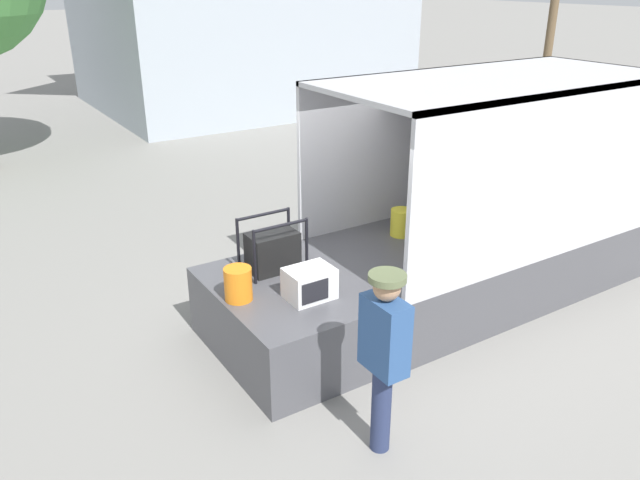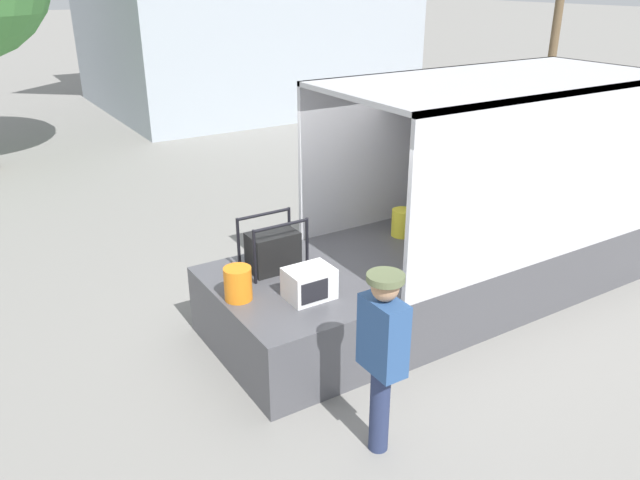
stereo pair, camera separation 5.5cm
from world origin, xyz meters
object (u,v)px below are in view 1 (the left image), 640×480
portable_generator (274,250)px  worker_person (384,346)px  orange_bucket (238,284)px  microwave (310,283)px  box_truck (552,206)px

portable_generator → worker_person: size_ratio=0.40×
worker_person → portable_generator: bearing=85.4°
orange_bucket → worker_person: worker_person is taller
portable_generator → worker_person: 2.30m
orange_bucket → microwave: bearing=-29.7°
box_truck → orange_bucket: bearing=-180.0°
box_truck → microwave: bearing=-175.1°
box_truck → orange_bucket: (-5.04, -0.00, 0.12)m
microwave → worker_person: (-0.17, -1.48, 0.09)m
orange_bucket → worker_person: bearing=-75.3°
microwave → orange_bucket: size_ratio=1.37×
box_truck → portable_generator: bearing=174.3°
orange_bucket → worker_person: (0.49, -1.86, 0.08)m
portable_generator → worker_person: (-0.18, -2.29, 0.02)m
worker_person → box_truck: bearing=22.2°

